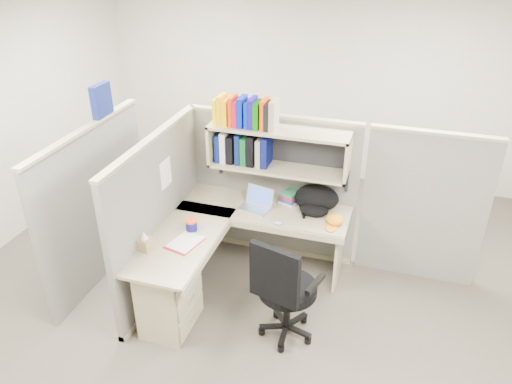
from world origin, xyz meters
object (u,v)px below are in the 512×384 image
(laptop, at_px, (255,200))
(task_chair, at_px, (285,304))
(desk, at_px, (196,273))
(backpack, at_px, (316,200))
(snack_canister, at_px, (191,225))

(laptop, relative_size, task_chair, 0.28)
(desk, bearing_deg, backpack, 45.56)
(backpack, distance_m, snack_canister, 1.26)
(backpack, bearing_deg, snack_canister, -152.27)
(task_chair, bearing_deg, desk, 172.34)
(laptop, height_order, snack_canister, laptop)
(backpack, relative_size, snack_canister, 3.86)
(desk, xyz_separation_m, backpack, (0.92, 0.94, 0.42))
(desk, bearing_deg, snack_canister, 118.96)
(snack_canister, bearing_deg, backpack, 32.93)
(desk, relative_size, snack_canister, 15.15)
(backpack, bearing_deg, desk, -139.64)
(snack_canister, relative_size, task_chair, 0.11)
(laptop, distance_m, task_chair, 1.17)
(snack_canister, bearing_deg, desk, -61.04)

